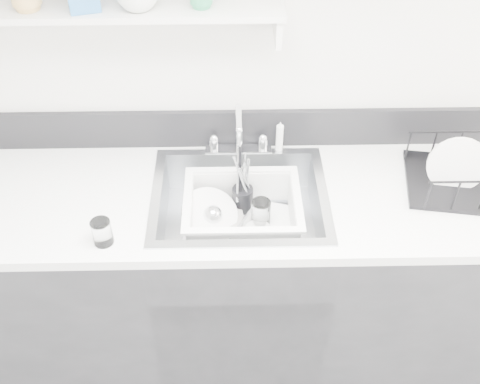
{
  "coord_description": "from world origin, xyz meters",
  "views": [
    {
      "loc": [
        -0.03,
        -0.3,
        2.31
      ],
      "look_at": [
        0.0,
        1.14,
        0.98
      ],
      "focal_mm": 42.0,
      "sensor_mm": 36.0,
      "label": 1
    }
  ],
  "objects_px": {
    "sink": "(240,212)",
    "dish_rack": "(471,169)",
    "wash_tub": "(242,214)",
    "counter_run": "(240,275)"
  },
  "relations": [
    {
      "from": "counter_run",
      "to": "sink",
      "type": "height_order",
      "value": "sink"
    },
    {
      "from": "wash_tub",
      "to": "dish_rack",
      "type": "bearing_deg",
      "value": 3.43
    },
    {
      "from": "wash_tub",
      "to": "counter_run",
      "type": "bearing_deg",
      "value": 128.4
    },
    {
      "from": "counter_run",
      "to": "sink",
      "type": "xyz_separation_m",
      "value": [
        0.0,
        0.0,
        0.37
      ]
    },
    {
      "from": "sink",
      "to": "dish_rack",
      "type": "distance_m",
      "value": 0.85
    },
    {
      "from": "dish_rack",
      "to": "sink",
      "type": "bearing_deg",
      "value": -167.96
    },
    {
      "from": "dish_rack",
      "to": "wash_tub",
      "type": "bearing_deg",
      "value": -167.1
    },
    {
      "from": "sink",
      "to": "counter_run",
      "type": "bearing_deg",
      "value": 0.0
    },
    {
      "from": "counter_run",
      "to": "wash_tub",
      "type": "height_order",
      "value": "counter_run"
    },
    {
      "from": "wash_tub",
      "to": "dish_rack",
      "type": "relative_size",
      "value": 0.99
    }
  ]
}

